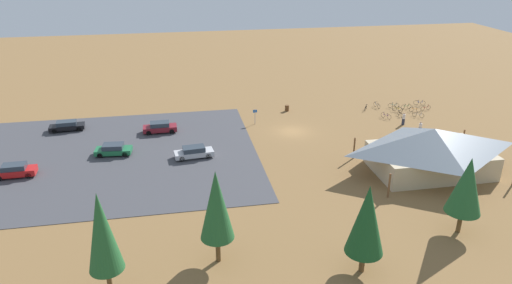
% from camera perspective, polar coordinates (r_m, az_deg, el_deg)
% --- Properties ---
extents(ground, '(160.00, 160.00, 0.00)m').
position_cam_1_polar(ground, '(62.95, 4.44, 1.30)').
color(ground, olive).
rests_on(ground, ground).
extents(parking_lot_asphalt, '(39.08, 28.41, 0.05)m').
position_cam_1_polar(parking_lot_asphalt, '(58.39, -19.55, -1.82)').
color(parking_lot_asphalt, '#424247').
rests_on(parking_lot_asphalt, ground).
extents(bike_pavilion, '(14.28, 9.57, 5.04)m').
position_cam_1_polar(bike_pavilion, '(54.29, 20.69, -0.71)').
color(bike_pavilion, '#C6B28E').
rests_on(bike_pavilion, ground).
extents(trash_bin, '(0.60, 0.60, 0.90)m').
position_cam_1_polar(trash_bin, '(70.58, 3.80, 4.15)').
color(trash_bin, brown).
rests_on(trash_bin, ground).
extents(lot_sign, '(0.56, 0.08, 2.20)m').
position_cam_1_polar(lot_sign, '(64.90, -0.12, 3.38)').
color(lot_sign, '#99999E').
rests_on(lot_sign, ground).
extents(pine_center, '(2.40, 2.40, 8.70)m').
position_cam_1_polar(pine_center, '(33.05, -18.31, -10.46)').
color(pine_center, brown).
rests_on(pine_center, ground).
extents(pine_west, '(3.00, 3.00, 7.14)m').
position_cam_1_polar(pine_west, '(43.15, 24.37, -4.88)').
color(pine_west, brown).
rests_on(pine_west, ground).
extents(pine_far_east, '(2.65, 2.65, 8.00)m').
position_cam_1_polar(pine_far_east, '(35.67, -4.86, -7.72)').
color(pine_far_east, brown).
rests_on(pine_far_east, ground).
extents(pine_midwest, '(2.91, 2.91, 7.45)m').
position_cam_1_polar(pine_midwest, '(35.68, 13.37, -9.23)').
color(pine_midwest, brown).
rests_on(pine_midwest, ground).
extents(bicycle_black_by_bin, '(0.48, 1.71, 0.75)m').
position_cam_1_polar(bicycle_black_by_bin, '(71.47, 17.22, 3.30)').
color(bicycle_black_by_bin, black).
rests_on(bicycle_black_by_bin, ground).
extents(bicycle_red_yard_front, '(1.71, 0.48, 0.85)m').
position_cam_1_polar(bicycle_red_yard_front, '(75.31, 20.02, 3.93)').
color(bicycle_red_yard_front, black).
rests_on(bicycle_red_yard_front, ground).
extents(bicycle_green_near_porch, '(1.74, 0.48, 0.83)m').
position_cam_1_polar(bicycle_green_near_porch, '(75.01, 17.87, 4.15)').
color(bicycle_green_near_porch, black).
rests_on(bicycle_green_near_porch, ground).
extents(bicycle_teal_yard_left, '(1.67, 0.54, 0.85)m').
position_cam_1_polar(bicycle_teal_yard_left, '(74.92, 16.45, 4.31)').
color(bicycle_teal_yard_left, black).
rests_on(bicycle_teal_yard_left, ground).
extents(bicycle_purple_trailside, '(0.89, 1.59, 0.88)m').
position_cam_1_polar(bicycle_purple_trailside, '(69.98, 15.61, 3.10)').
color(bicycle_purple_trailside, black).
rests_on(bicycle_purple_trailside, ground).
extents(bicycle_orange_front_row, '(1.56, 0.81, 0.80)m').
position_cam_1_polar(bicycle_orange_front_row, '(74.05, 18.86, 3.79)').
color(bicycle_orange_front_row, black).
rests_on(bicycle_orange_front_row, ground).
extents(bicycle_white_back_row, '(1.25, 1.25, 0.82)m').
position_cam_1_polar(bicycle_white_back_row, '(71.90, 19.19, 3.16)').
color(bicycle_white_back_row, black).
rests_on(bicycle_white_back_row, ground).
extents(bicycle_silver_near_sign, '(0.48, 1.71, 0.85)m').
position_cam_1_polar(bicycle_silver_near_sign, '(74.31, 14.55, 4.37)').
color(bicycle_silver_near_sign, black).
rests_on(bicycle_silver_near_sign, ground).
extents(bicycle_yellow_lone_west, '(1.04, 1.43, 0.83)m').
position_cam_1_polar(bicycle_yellow_lone_west, '(73.35, 16.88, 3.88)').
color(bicycle_yellow_lone_west, black).
rests_on(bicycle_yellow_lone_west, ground).
extents(bicycle_blue_edge_north, '(1.64, 0.75, 0.85)m').
position_cam_1_polar(bicycle_blue_edge_north, '(77.41, 19.35, 4.56)').
color(bicycle_blue_edge_north, black).
rests_on(bicycle_blue_edge_north, ground).
extents(bicycle_black_lone_east, '(0.96, 1.49, 0.77)m').
position_cam_1_polar(bicycle_black_lone_east, '(72.83, 13.26, 4.10)').
color(bicycle_black_lone_east, black).
rests_on(bicycle_black_lone_east, ground).
extents(car_red_end_stall, '(4.36, 1.84, 1.44)m').
position_cam_1_polar(car_red_end_stall, '(56.69, -27.39, -3.11)').
color(car_red_end_stall, red).
rests_on(car_red_end_stall, parking_lot_asphalt).
extents(car_silver_inner_stall, '(4.70, 2.21, 1.36)m').
position_cam_1_polar(car_silver_inner_stall, '(55.29, -7.60, -1.23)').
color(car_silver_inner_stall, '#BCBCC1').
rests_on(car_silver_inner_stall, parking_lot_asphalt).
extents(car_black_near_entry, '(4.62, 2.05, 1.31)m').
position_cam_1_polar(car_black_near_entry, '(67.75, -22.11, 1.85)').
color(car_black_near_entry, black).
rests_on(car_black_near_entry, parking_lot_asphalt).
extents(car_green_mid_lot, '(4.37, 2.24, 1.34)m').
position_cam_1_polar(car_green_mid_lot, '(58.07, -17.03, -0.87)').
color(car_green_mid_lot, '#1E6B3D').
rests_on(car_green_mid_lot, parking_lot_asphalt).
extents(car_maroon_far_end, '(4.43, 1.85, 1.43)m').
position_cam_1_polar(car_maroon_far_end, '(63.44, -11.66, 1.78)').
color(car_maroon_far_end, maroon).
rests_on(car_maroon_far_end, parking_lot_asphalt).
extents(visitor_crossing_yard, '(0.36, 0.36, 1.60)m').
position_cam_1_polar(visitor_crossing_yard, '(65.71, 19.44, 1.73)').
color(visitor_crossing_yard, '#2D3347').
rests_on(visitor_crossing_yard, ground).
extents(visitor_at_bikes, '(0.36, 0.39, 1.77)m').
position_cam_1_polar(visitor_at_bikes, '(67.96, 17.59, 2.76)').
color(visitor_at_bikes, '#2D3347').
rests_on(visitor_at_bikes, ground).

